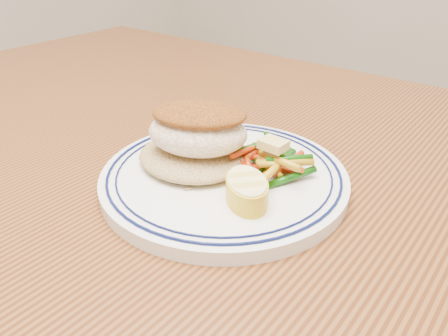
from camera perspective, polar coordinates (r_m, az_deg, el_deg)
dining_table at (r=0.57m, az=1.95°, el=-8.23°), size 1.50×0.90×0.75m
plate at (r=0.48m, az=0.00°, el=-1.10°), size 0.27×0.27×0.02m
rice_pilaf at (r=0.49m, az=-4.18°, el=1.80°), size 0.13×0.11×0.02m
fish_fillet at (r=0.47m, az=-3.39°, el=5.25°), size 0.13×0.12×0.05m
vegetable_pile at (r=0.48m, az=6.17°, el=1.08°), size 0.10×0.09×0.03m
butter_pat at (r=0.46m, az=6.47°, el=3.09°), size 0.03×0.02×0.01m
lemon_wedge at (r=0.42m, az=2.98°, el=-2.76°), size 0.08×0.08×0.02m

